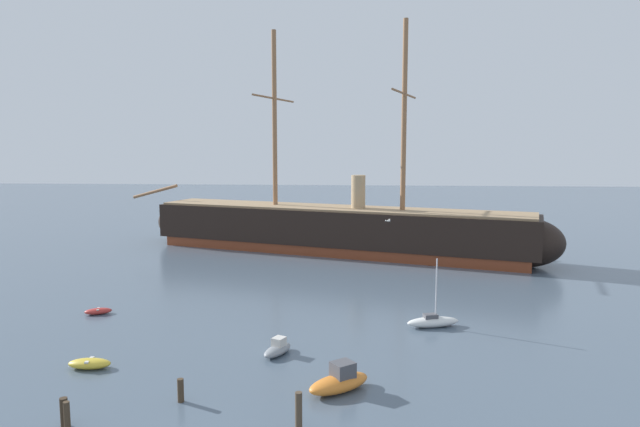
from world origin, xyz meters
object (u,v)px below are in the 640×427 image
at_px(mooring_piling_right_pair, 299,411).
at_px(mooring_piling_left_pair, 67,416).
at_px(tall_ship, 336,229).
at_px(motorboat_foreground_right, 340,381).
at_px(dinghy_mid_left, 98,311).
at_px(dinghy_foreground_left, 90,364).
at_px(sailboat_mid_right, 433,321).
at_px(mooring_piling_nearest, 181,390).
at_px(seagull_in_flight, 388,221).
at_px(mooring_piling_midwater, 64,412).
at_px(motorboat_near_centre, 278,349).
at_px(motorboat_far_right, 526,254).

bearing_deg(mooring_piling_right_pair, mooring_piling_left_pair, -174.88).
relative_size(tall_ship, mooring_piling_right_pair, 30.71).
bearing_deg(mooring_piling_right_pair, motorboat_foreground_right, 67.75).
bearing_deg(dinghy_mid_left, dinghy_foreground_left, -66.19).
distance_m(motorboat_foreground_right, sailboat_mid_right, 15.04).
distance_m(dinghy_mid_left, mooring_piling_left_pair, 22.11).
bearing_deg(mooring_piling_nearest, seagull_in_flight, 38.42).
height_order(tall_ship, sailboat_mid_right, tall_ship).
bearing_deg(sailboat_mid_right, mooring_piling_midwater, -140.32).
bearing_deg(tall_ship, motorboat_near_centre, -93.46).
xyz_separation_m(dinghy_foreground_left, mooring_piling_midwater, (2.54, -7.80, 0.46)).
bearing_deg(mooring_piling_left_pair, motorboat_foreground_right, 22.69).
xyz_separation_m(motorboat_foreground_right, mooring_piling_right_pair, (-2.03, -4.95, 0.42)).
bearing_deg(sailboat_mid_right, mooring_piling_right_pair, -117.80).
height_order(dinghy_foreground_left, motorboat_near_centre, motorboat_near_centre).
height_order(sailboat_mid_right, seagull_in_flight, seagull_in_flight).
bearing_deg(motorboat_foreground_right, dinghy_mid_left, 147.84).
xyz_separation_m(motorboat_near_centre, mooring_piling_left_pair, (-9.69, -11.86, 0.39)).
distance_m(motorboat_far_right, mooring_piling_nearest, 56.84).
height_order(motorboat_near_centre, mooring_piling_right_pair, mooring_piling_right_pair).
xyz_separation_m(tall_ship, mooring_piling_left_pair, (-12.13, -52.08, -2.64)).
distance_m(motorboat_far_right, mooring_piling_right_pair, 55.14).
bearing_deg(dinghy_mid_left, motorboat_foreground_right, -32.16).
bearing_deg(mooring_piling_nearest, mooring_piling_midwater, -148.47).
bearing_deg(seagull_in_flight, tall_ship, 98.49).
relative_size(mooring_piling_nearest, seagull_in_flight, 1.33).
height_order(dinghy_mid_left, mooring_piling_midwater, mooring_piling_midwater).
height_order(motorboat_near_centre, dinghy_mid_left, motorboat_near_centre).
bearing_deg(motorboat_near_centre, mooring_piling_midwater, -131.77).
bearing_deg(motorboat_near_centre, mooring_piling_nearest, -120.34).
height_order(motorboat_near_centre, mooring_piling_left_pair, mooring_piling_left_pair).
height_order(dinghy_foreground_left, seagull_in_flight, seagull_in_flight).
distance_m(mooring_piling_left_pair, seagull_in_flight, 24.39).
xyz_separation_m(mooring_piling_left_pair, mooring_piling_midwater, (-0.45, 0.51, -0.02)).
height_order(dinghy_mid_left, sailboat_mid_right, sailboat_mid_right).
bearing_deg(tall_ship, mooring_piling_left_pair, -103.11).
distance_m(dinghy_foreground_left, mooring_piling_right_pair, 17.09).
relative_size(motorboat_foreground_right, dinghy_mid_left, 1.75).
xyz_separation_m(motorboat_foreground_right, mooring_piling_left_pair, (-14.53, -6.07, 0.19)).
height_order(tall_ship, motorboat_near_centre, tall_ship).
relative_size(dinghy_foreground_left, dinghy_mid_left, 1.17).
distance_m(sailboat_mid_right, mooring_piling_left_pair, 29.16).
xyz_separation_m(motorboat_foreground_right, mooring_piling_nearest, (-9.52, -2.22, 0.08)).
relative_size(motorboat_foreground_right, seagull_in_flight, 4.17).
relative_size(tall_ship, sailboat_mid_right, 10.95).
bearing_deg(mooring_piling_nearest, dinghy_foreground_left, 150.86).
bearing_deg(dinghy_mid_left, mooring_piling_right_pair, -42.85).
height_order(mooring_piling_nearest, mooring_piling_right_pair, mooring_piling_right_pair).
xyz_separation_m(tall_ship, mooring_piling_nearest, (-7.12, -48.23, -2.75)).
distance_m(dinghy_foreground_left, motorboat_near_centre, 13.17).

